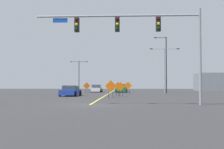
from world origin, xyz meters
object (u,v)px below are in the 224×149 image
at_px(construction_sign_left_shoulder, 118,87).
at_px(construction_sign_median_far, 121,87).
at_px(traffic_signal_assembly, 141,32).
at_px(construction_sign_right_shoulder, 128,86).
at_px(car_blue_near, 71,91).
at_px(car_green_approaching, 121,88).
at_px(street_lamp_far_right, 165,66).
at_px(street_lamp_near_right, 79,72).
at_px(street_lamp_far_left, 165,62).
at_px(construction_sign_right_lane, 87,87).
at_px(construction_sign_left_lane, 111,87).
at_px(car_orange_far, 69,90).
at_px(car_white_passing, 97,89).

relative_size(construction_sign_left_shoulder, construction_sign_median_far, 1.02).
height_order(traffic_signal_assembly, construction_sign_left_shoulder, traffic_signal_assembly).
height_order(construction_sign_left_shoulder, construction_sign_right_shoulder, construction_sign_right_shoulder).
bearing_deg(car_blue_near, car_green_approaching, 69.37).
distance_m(street_lamp_far_right, street_lamp_near_right, 28.76).
bearing_deg(car_blue_near, street_lamp_far_left, 41.32).
distance_m(street_lamp_far_left, street_lamp_near_right, 27.90).
height_order(street_lamp_near_right, construction_sign_right_shoulder, street_lamp_near_right).
bearing_deg(car_green_approaching, construction_sign_right_lane, -123.08).
distance_m(construction_sign_left_shoulder, construction_sign_left_lane, 6.01).
distance_m(construction_sign_right_shoulder, car_orange_far, 9.07).
distance_m(construction_sign_right_shoulder, construction_sign_median_far, 9.41).
bearing_deg(car_orange_far, street_lamp_far_left, 23.42).
distance_m(traffic_signal_assembly, street_lamp_far_left, 27.10).
distance_m(construction_sign_right_lane, car_green_approaching, 9.74).
bearing_deg(car_orange_far, construction_sign_left_lane, -57.02).
distance_m(traffic_signal_assembly, construction_sign_right_shoulder, 23.20).
bearing_deg(car_white_passing, construction_sign_median_far, -75.20).
relative_size(street_lamp_far_right, construction_sign_left_shoulder, 4.11).
xyz_separation_m(traffic_signal_assembly, construction_sign_right_shoulder, (-0.66, 22.81, -4.19)).
relative_size(construction_sign_right_lane, car_green_approaching, 0.40).
bearing_deg(street_lamp_far_left, street_lamp_far_right, -103.22).
relative_size(construction_sign_median_far, car_white_passing, 0.41).
height_order(car_blue_near, car_green_approaching, car_green_approaching).
bearing_deg(car_blue_near, car_white_passing, 84.78).
distance_m(street_lamp_near_right, car_blue_near, 33.73).
relative_size(construction_sign_left_lane, construction_sign_median_far, 1.09).
bearing_deg(construction_sign_median_far, car_blue_near, 170.66).
bearing_deg(construction_sign_left_lane, construction_sign_median_far, 74.20).
distance_m(traffic_signal_assembly, construction_sign_left_shoulder, 16.53).
bearing_deg(street_lamp_far_right, street_lamp_far_left, 76.78).
height_order(car_blue_near, car_white_passing, car_white_passing).
relative_size(street_lamp_near_right, car_white_passing, 1.65).
relative_size(street_lamp_far_right, street_lamp_near_right, 1.03).
bearing_deg(construction_sign_median_far, traffic_signal_assembly, -82.92).
bearing_deg(car_blue_near, street_lamp_near_right, 97.61).
xyz_separation_m(street_lamp_near_right, construction_sign_right_shoulder, (11.78, -24.91, -3.20)).
bearing_deg(construction_sign_right_lane, traffic_signal_assembly, -72.72).
xyz_separation_m(construction_sign_left_shoulder, car_blue_near, (-5.96, -1.35, -0.51)).
distance_m(traffic_signal_assembly, street_lamp_far_right, 25.68).
bearing_deg(car_orange_far, car_blue_near, -76.96).
bearing_deg(street_lamp_near_right, traffic_signal_assembly, -75.39).
xyz_separation_m(construction_sign_left_shoulder, construction_sign_right_shoulder, (1.37, 6.97, 0.05)).
xyz_separation_m(street_lamp_far_right, street_lamp_near_right, (-17.77, 22.61, -0.14)).
relative_size(construction_sign_median_far, car_blue_near, 0.42).
relative_size(construction_sign_left_shoulder, car_orange_far, 0.41).
bearing_deg(car_white_passing, street_lamp_near_right, 110.30).
bearing_deg(construction_sign_right_lane, street_lamp_near_right, 102.09).
bearing_deg(car_blue_near, traffic_signal_assembly, -61.12).
bearing_deg(traffic_signal_assembly, car_white_passing, 101.55).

